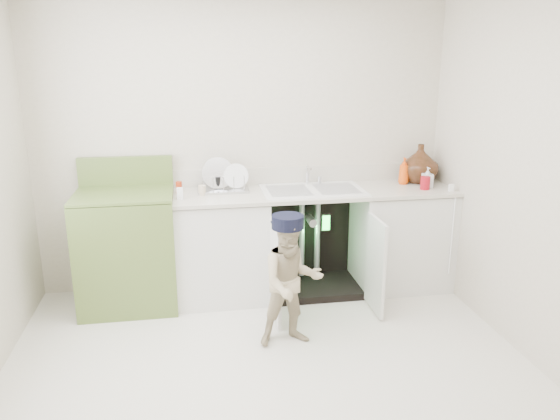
% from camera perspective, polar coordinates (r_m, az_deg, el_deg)
% --- Properties ---
extents(ground, '(3.50, 3.50, 0.00)m').
position_cam_1_polar(ground, '(3.75, -1.03, -16.31)').
color(ground, beige).
rests_on(ground, ground).
extents(room_shell, '(6.00, 5.50, 1.26)m').
position_cam_1_polar(room_shell, '(3.26, -1.14, 2.63)').
color(room_shell, beige).
rests_on(room_shell, ground).
extents(counter_run, '(2.44, 1.02, 1.24)m').
position_cam_1_polar(counter_run, '(4.72, 3.75, -2.89)').
color(counter_run, white).
rests_on(counter_run, ground).
extents(avocado_stove, '(0.77, 0.65, 1.19)m').
position_cam_1_polar(avocado_stove, '(4.60, -15.61, -3.81)').
color(avocado_stove, olive).
rests_on(avocado_stove, ground).
extents(repair_worker, '(0.66, 0.74, 0.95)m').
position_cam_1_polar(repair_worker, '(3.84, 1.21, -7.36)').
color(repair_worker, '#C6B48E').
rests_on(repair_worker, ground).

